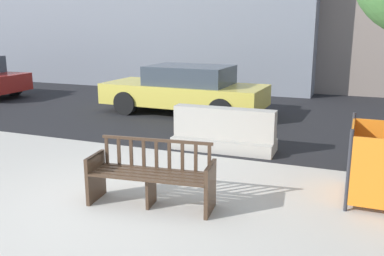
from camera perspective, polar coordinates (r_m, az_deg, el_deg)
name	(u,v)px	position (r m, az deg, el deg)	size (l,w,h in m)	color
ground_plane	(106,206)	(6.01, -11.45, -10.17)	(200.00, 200.00, 0.00)	#B7B2A8
street_asphalt	(256,102)	(13.84, 8.51, 3.47)	(120.00, 12.00, 0.01)	black
street_bench	(151,177)	(5.82, -5.44, -6.55)	(1.74, 0.71, 0.88)	#473323
jersey_barrier_centre	(224,133)	(8.37, 4.27, -0.68)	(2.01, 0.71, 0.84)	#ADA89E
car_taxi_near	(185,89)	(11.79, -0.88, 5.16)	(4.51, 1.97, 1.32)	#DBC64C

